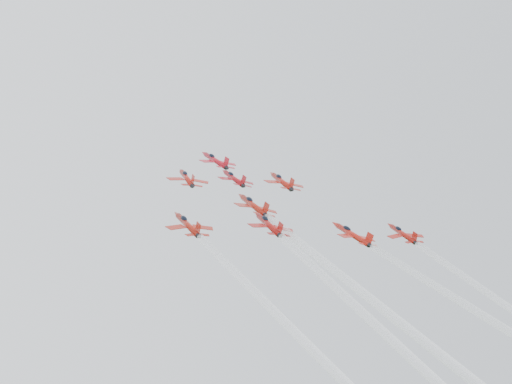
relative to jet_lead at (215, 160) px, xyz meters
name	(u,v)px	position (x,y,z in m)	size (l,w,h in m)	color
jet_lead	(215,160)	(0.00, 0.00, 0.00)	(10.24, 13.39, 7.54)	#B3111D
jet_row2_left	(186,178)	(-14.32, -15.84, -8.00)	(9.46, 12.38, 6.97)	#AB1810
jet_row2_center	(234,178)	(-1.47, -13.05, -6.59)	(9.18, 12.01, 6.76)	#9F0F15
jet_row2_right	(281,181)	(11.84, -12.01, -6.06)	(10.41, 13.62, 7.67)	#A61A0F
jet_center	(393,319)	(-5.40, -73.03, -36.91)	(10.05, 97.79, 50.19)	#9F1B0F
jet_rear_farleft	(308,352)	(-24.92, -80.24, -40.55)	(8.92, 86.81, 44.56)	#9D1B0E
jet_rear_left	(419,349)	(-7.42, -80.65, -40.75)	(9.53, 92.72, 47.59)	#9D120F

